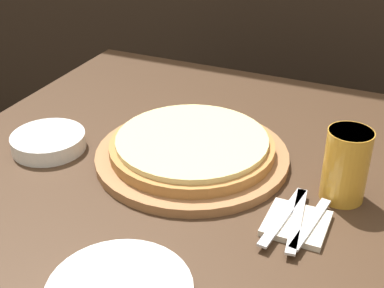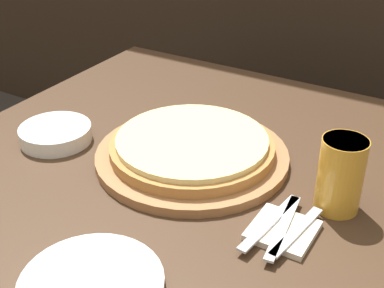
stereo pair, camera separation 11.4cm
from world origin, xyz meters
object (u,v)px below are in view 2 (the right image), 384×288
at_px(pizza_on_board, 192,150).
at_px(spoon, 297,231).
at_px(side_bowl, 56,134).
at_px(beer_glass, 341,171).
at_px(dinner_plate, 91,285).
at_px(fork, 270,222).
at_px(dinner_knife, 283,227).

xyz_separation_m(pizza_on_board, spoon, (0.29, -0.13, -0.01)).
bearing_deg(side_bowl, beer_glass, 7.21).
height_order(dinner_plate, fork, dinner_plate).
distance_m(pizza_on_board, beer_glass, 0.33).
distance_m(side_bowl, spoon, 0.61).
xyz_separation_m(beer_glass, spoon, (-0.03, -0.13, -0.06)).
bearing_deg(beer_glass, dinner_knife, -114.14).
height_order(beer_glass, side_bowl, beer_glass).
xyz_separation_m(pizza_on_board, side_bowl, (-0.31, -0.09, -0.01)).
distance_m(dinner_plate, side_bowl, 0.50).
bearing_deg(dinner_knife, pizza_on_board, 153.51).
distance_m(beer_glass, dinner_knife, 0.15).
height_order(beer_glass, fork, beer_glass).
height_order(dinner_plate, side_bowl, side_bowl).
distance_m(dinner_plate, dinner_knife, 0.34).
bearing_deg(beer_glass, dinner_plate, -122.75).
bearing_deg(side_bowl, fork, -4.69).
height_order(pizza_on_board, fork, pizza_on_board).
bearing_deg(spoon, fork, 180.00).
bearing_deg(beer_glass, spoon, -104.02).
relative_size(side_bowl, fork, 0.85).
bearing_deg(beer_glass, side_bowl, -172.79).
relative_size(beer_glass, fork, 0.76).
distance_m(side_bowl, fork, 0.56).
distance_m(fork, spoon, 0.05).
xyz_separation_m(fork, dinner_knife, (0.02, 0.00, 0.00)).
bearing_deg(dinner_knife, dinner_plate, -126.19).
bearing_deg(side_bowl, spoon, -4.30).
bearing_deg(pizza_on_board, fork, -28.82).
relative_size(beer_glass, dinner_plate, 0.64).
distance_m(beer_glass, side_bowl, 0.64).
xyz_separation_m(beer_glass, dinner_plate, (-0.26, -0.40, -0.07)).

